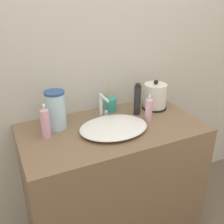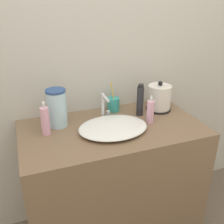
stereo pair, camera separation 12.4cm
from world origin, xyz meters
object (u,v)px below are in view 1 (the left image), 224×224
object	(u,v)px
electric_kettle	(155,97)
mouthwash_bottle	(137,100)
faucet	(103,105)
toothbrush_cup	(110,104)
lotion_bottle	(45,124)
shampoo_bottle	(149,110)
water_pitcher	(56,110)

from	to	relation	value
electric_kettle	mouthwash_bottle	xyz separation A→B (m)	(-0.16, -0.03, 0.02)
faucet	toothbrush_cup	xyz separation A→B (m)	(0.09, 0.09, -0.04)
mouthwash_bottle	lotion_bottle	bearing A→B (deg)	-175.46
electric_kettle	shampoo_bottle	size ratio (longest dim) A/B	1.11
lotion_bottle	mouthwash_bottle	distance (m)	0.61
faucet	water_pitcher	distance (m)	0.30
toothbrush_cup	water_pitcher	xyz separation A→B (m)	(-0.39, -0.09, 0.07)
electric_kettle	water_pitcher	world-z (taller)	water_pitcher
faucet	electric_kettle	bearing A→B (deg)	-0.33
lotion_bottle	water_pitcher	world-z (taller)	water_pitcher
lotion_bottle	water_pitcher	distance (m)	0.12
lotion_bottle	mouthwash_bottle	world-z (taller)	mouthwash_bottle
shampoo_bottle	mouthwash_bottle	size ratio (longest dim) A/B	0.88
lotion_bottle	shampoo_bottle	world-z (taller)	lotion_bottle
faucet	lotion_bottle	size ratio (longest dim) A/B	0.83
toothbrush_cup	shampoo_bottle	size ratio (longest dim) A/B	1.12
toothbrush_cup	lotion_bottle	size ratio (longest dim) A/B	1.05
shampoo_bottle	mouthwash_bottle	distance (m)	0.12
mouthwash_bottle	water_pitcher	world-z (taller)	water_pitcher
toothbrush_cup	lotion_bottle	distance (m)	0.50
faucet	mouthwash_bottle	xyz separation A→B (m)	(0.23, -0.03, 0.01)
faucet	shampoo_bottle	bearing A→B (deg)	-32.30
lotion_bottle	shampoo_bottle	bearing A→B (deg)	-6.60
mouthwash_bottle	water_pitcher	xyz separation A→B (m)	(-0.53, 0.04, 0.01)
electric_kettle	mouthwash_bottle	distance (m)	0.16
lotion_bottle	mouthwash_bottle	bearing A→B (deg)	4.54
faucet	lotion_bottle	distance (m)	0.39
shampoo_bottle	water_pitcher	bearing A→B (deg)	163.93
water_pitcher	toothbrush_cup	bearing A→B (deg)	12.66
electric_kettle	toothbrush_cup	distance (m)	0.31
toothbrush_cup	electric_kettle	bearing A→B (deg)	-17.01
faucet	water_pitcher	xyz separation A→B (m)	(-0.30, 0.00, 0.02)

